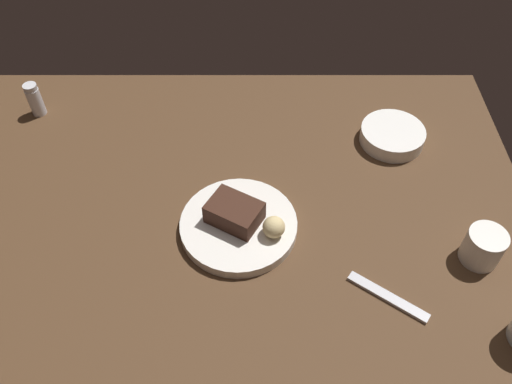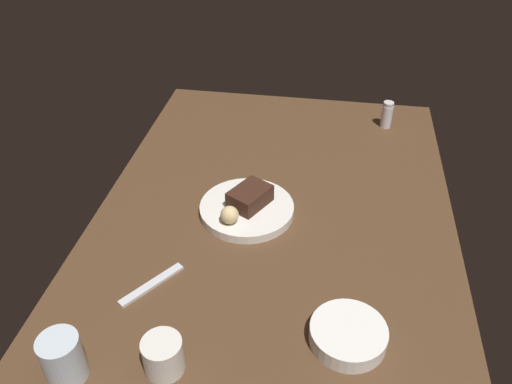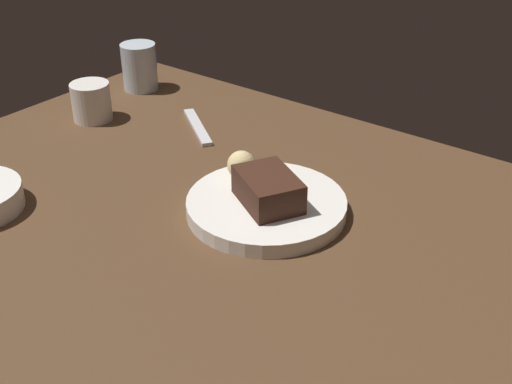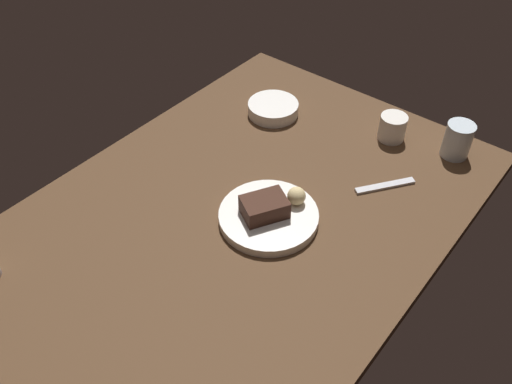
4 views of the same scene
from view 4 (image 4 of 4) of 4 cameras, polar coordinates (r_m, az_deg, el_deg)
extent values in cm
cube|color=#4C331E|center=(125.02, -1.60, -2.58)|extent=(120.00, 84.00, 3.00)
cylinder|color=white|center=(121.37, 1.32, -2.59)|extent=(22.32, 22.32, 2.16)
cube|color=#381E14|center=(118.95, 0.89, -1.57)|extent=(11.85, 10.82, 4.26)
sphere|color=#DBC184|center=(121.85, 4.26, -0.41)|extent=(4.17, 4.17, 4.17)
cylinder|color=silver|center=(145.38, 20.36, 5.12)|extent=(6.93, 6.93, 9.20)
cylinder|color=white|center=(152.70, 1.80, 8.73)|extent=(13.99, 13.99, 3.41)
cylinder|color=silver|center=(146.94, 14.10, 6.57)|extent=(7.00, 7.00, 6.84)
cube|color=silver|center=(133.33, 13.36, 0.64)|extent=(13.26, 10.17, 0.70)
camera|label=1|loc=(0.72, 52.17, 23.30)|focal=36.96mm
camera|label=2|loc=(1.76, 20.39, 37.97)|focal=36.33mm
camera|label=3|loc=(1.22, -39.01, 15.09)|focal=45.60mm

